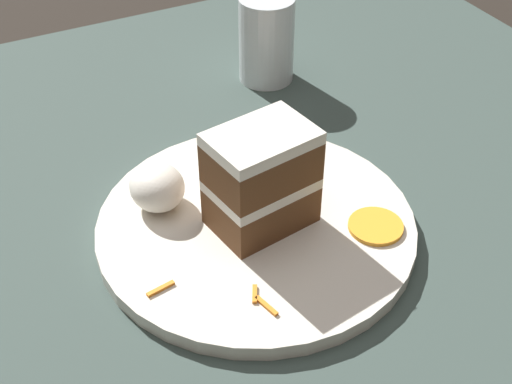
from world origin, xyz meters
The scene contains 8 objects.
ground_plane centered at (0.00, 0.00, 0.00)m, with size 6.00×6.00×0.00m, color black.
dining_table centered at (0.00, 0.00, 0.01)m, with size 0.97×1.06×0.02m, color #384742.
plate centered at (0.02, 0.01, 0.03)m, with size 0.30×0.30×0.02m, color silver.
cake_slice centered at (0.02, 0.01, 0.09)m, with size 0.08×0.10×0.10m.
cream_dollop centered at (-0.05, -0.07, 0.06)m, with size 0.06×0.05×0.04m, color white.
orange_garnish centered at (0.08, 0.10, 0.04)m, with size 0.05×0.05×0.00m, color orange.
carrot_shreds_scatter centered at (0.07, -0.05, 0.04)m, with size 0.20×0.15×0.00m.
drinking_glass centered at (-0.24, 0.15, 0.07)m, with size 0.07×0.07×0.11m.
Camera 1 is at (0.46, -0.22, 0.49)m, focal length 50.00 mm.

